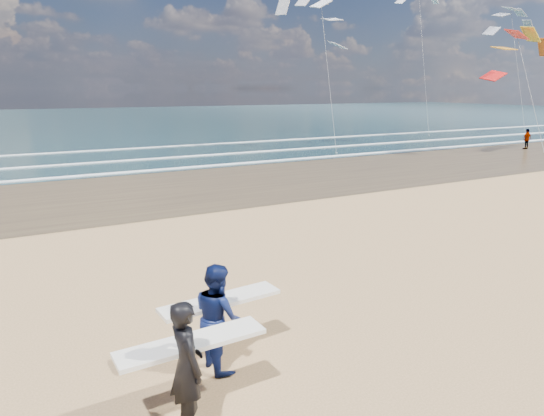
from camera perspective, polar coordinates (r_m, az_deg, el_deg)
wet_sand_strip at (r=31.83m, az=14.58°, el=5.00°), size 220.00×12.00×0.01m
ocean at (r=80.11m, az=-12.88°, el=10.21°), size 220.00×100.00×0.02m
foam_breakers at (r=39.75m, az=4.66°, el=7.16°), size 220.00×11.70×0.05m
surfer_near at (r=7.15m, az=-9.93°, el=-17.52°), size 2.22×1.02×1.92m
surfer_far at (r=8.46m, az=-6.38°, el=-12.43°), size 2.24×1.18×1.86m
beachgoer_1 at (r=43.46m, az=27.79°, el=7.19°), size 0.95×0.41×1.60m
kite_0 at (r=38.52m, az=27.68°, el=13.88°), size 6.80×4.85×9.66m
kite_1 at (r=38.62m, az=6.42°, el=17.42°), size 6.68×4.84×12.28m
kite_2 at (r=54.77m, az=26.79°, el=15.65°), size 6.51×4.82×13.55m
kite_5 at (r=54.30m, az=17.31°, el=17.41°), size 5.37×4.69×16.15m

